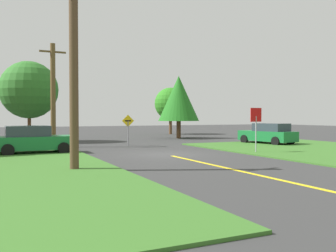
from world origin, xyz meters
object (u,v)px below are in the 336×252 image
object	(u,v)px
stop_sign	(256,121)
direction_sign	(128,126)
oak_tree_left	(170,104)
pine_tree_center	(179,98)
oak_tree_right	(29,90)
parked_car_near_building	(33,140)
car_on_crossroad	(268,134)
utility_pole_mid	(53,94)
utility_pole_near	(74,72)

from	to	relation	value
stop_sign	direction_sign	xyz separation A→B (m)	(-4.90, 8.65, -0.48)
direction_sign	oak_tree_left	xyz separation A→B (m)	(10.24, 14.28, 2.25)
pine_tree_center	oak_tree_right	world-z (taller)	oak_tree_right
parked_car_near_building	oak_tree_left	size ratio (longest dim) A/B	0.78
direction_sign	pine_tree_center	size ratio (longest dim) A/B	0.37
stop_sign	car_on_crossroad	size ratio (longest dim) A/B	0.56
direction_sign	oak_tree_left	size ratio (longest dim) A/B	0.41
stop_sign	direction_sign	distance (m)	9.95
car_on_crossroad	oak_tree_left	world-z (taller)	oak_tree_left
direction_sign	oak_tree_right	bearing A→B (deg)	131.95
utility_pole_mid	oak_tree_left	size ratio (longest dim) A/B	1.29
car_on_crossroad	oak_tree_left	bearing A→B (deg)	-10.56
utility_pole_mid	oak_tree_left	xyz separation A→B (m)	(15.47, 13.56, -0.03)
parked_car_near_building	car_on_crossroad	size ratio (longest dim) A/B	0.92
stop_sign	pine_tree_center	size ratio (longest dim) A/B	0.44
oak_tree_right	stop_sign	bearing A→B (deg)	-54.42
parked_car_near_building	pine_tree_center	distance (m)	17.72
parked_car_near_building	pine_tree_center	world-z (taller)	pine_tree_center
utility_pole_mid	pine_tree_center	world-z (taller)	utility_pole_mid
oak_tree_left	pine_tree_center	size ratio (longest dim) A/B	0.92
car_on_crossroad	parked_car_near_building	bearing A→B (deg)	79.93
stop_sign	pine_tree_center	distance (m)	15.41
oak_tree_left	pine_tree_center	xyz separation A→B (m)	(-2.84, -7.86, 0.23)
utility_pole_mid	oak_tree_right	bearing A→B (deg)	99.62
utility_pole_mid	oak_tree_left	bearing A→B (deg)	41.24
oak_tree_right	oak_tree_left	bearing A→B (deg)	23.79
oak_tree_right	parked_car_near_building	bearing A→B (deg)	-93.61
utility_pole_mid	direction_sign	world-z (taller)	utility_pole_mid
pine_tree_center	oak_tree_right	size ratio (longest dim) A/B	0.90
stop_sign	pine_tree_center	xyz separation A→B (m)	(2.50, 15.07, 2.00)
parked_car_near_building	car_on_crossroad	bearing A→B (deg)	-0.25
direction_sign	utility_pole_near	bearing A→B (deg)	-118.48
utility_pole_mid	pine_tree_center	xyz separation A→B (m)	(12.63, 5.70, 0.20)
car_on_crossroad	utility_pole_near	distance (m)	18.37
stop_sign	car_on_crossroad	bearing A→B (deg)	-139.19
direction_sign	oak_tree_right	size ratio (longest dim) A/B	0.34
stop_sign	oak_tree_right	distance (m)	19.39
utility_pole_near	oak_tree_right	size ratio (longest dim) A/B	1.14
car_on_crossroad	pine_tree_center	xyz separation A→B (m)	(-2.83, 9.79, 3.08)
utility_pole_near	stop_sign	bearing A→B (deg)	13.13
pine_tree_center	car_on_crossroad	bearing A→B (deg)	-73.89
car_on_crossroad	pine_tree_center	world-z (taller)	pine_tree_center
car_on_crossroad	oak_tree_right	bearing A→B (deg)	47.38
utility_pole_mid	direction_sign	size ratio (longest dim) A/B	3.16
car_on_crossroad	utility_pole_mid	size ratio (longest dim) A/B	0.66
parked_car_near_building	direction_sign	xyz separation A→B (m)	(6.95, 3.50, 0.61)
utility_pole_near	direction_sign	world-z (taller)	utility_pole_near
direction_sign	stop_sign	bearing A→B (deg)	-60.45
car_on_crossroad	pine_tree_center	size ratio (longest dim) A/B	0.78
utility_pole_mid	pine_tree_center	size ratio (longest dim) A/B	1.18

